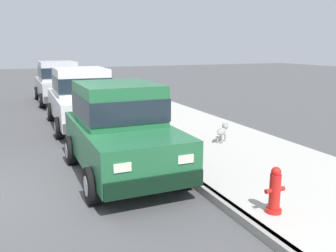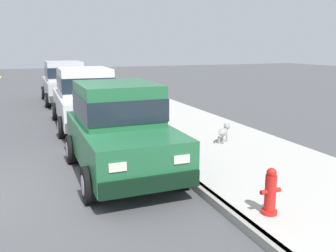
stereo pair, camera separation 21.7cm
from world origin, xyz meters
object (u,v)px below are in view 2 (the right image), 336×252
object	(u,v)px
fire_hydrant	(270,193)
car_silver_sedan	(64,81)
car_white_sedan	(85,97)
dog_grey	(224,131)
car_green_hatchback	(120,128)

from	to	relation	value
fire_hydrant	car_silver_sedan	bearing A→B (deg)	96.37
car_white_sedan	car_silver_sedan	world-z (taller)	same
car_silver_sedan	dog_grey	size ratio (longest dim) A/B	7.52
car_green_hatchback	car_white_sedan	xyz separation A→B (m)	(0.08, 4.93, 0.01)
car_silver_sedan	dog_grey	xyz separation A→B (m)	(3.02, -9.76, -0.55)
car_green_hatchback	dog_grey	xyz separation A→B (m)	(3.03, 0.93, -0.55)
dog_grey	fire_hydrant	bearing A→B (deg)	-110.94
car_white_sedan	car_silver_sedan	bearing A→B (deg)	90.69
car_green_hatchback	dog_grey	size ratio (longest dim) A/B	6.20
car_green_hatchback	car_silver_sedan	bearing A→B (deg)	89.94
car_white_sedan	dog_grey	distance (m)	5.00
car_silver_sedan	car_green_hatchback	bearing A→B (deg)	-90.06
car_silver_sedan	dog_grey	world-z (taller)	car_silver_sedan
car_green_hatchback	car_silver_sedan	xyz separation A→B (m)	(0.01, 10.69, 0.01)
car_white_sedan	dog_grey	size ratio (longest dim) A/B	7.55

